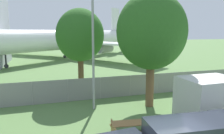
# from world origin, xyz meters

# --- Properties ---
(perimeter_fence) EXTENTS (56.07, 0.07, 1.74)m
(perimeter_fence) POSITION_xyz_m (0.00, 10.51, 0.87)
(perimeter_fence) COLOR gray
(perimeter_fence) RESTS_ON ground
(airplane) EXTENTS (37.42, 32.03, 11.11)m
(airplane) POSITION_xyz_m (0.24, 36.94, 3.74)
(airplane) COLOR white
(airplane) RESTS_ON ground
(portable_cabin) EXTENTS (3.26, 2.47, 2.68)m
(portable_cabin) POSITION_xyz_m (4.84, 4.10, 1.34)
(portable_cabin) COLOR silver
(portable_cabin) RESTS_ON ground
(picnic_bench_near_cabin) EXTENTS (2.15, 1.66, 0.76)m
(picnic_bench_near_cabin) POSITION_xyz_m (-0.11, 3.82, 0.48)
(picnic_bench_near_cabin) COLOR olive
(picnic_bench_near_cabin) RESTS_ON ground
(tree_left_of_cabin) EXTENTS (4.18, 4.18, 7.30)m
(tree_left_of_cabin) POSITION_xyz_m (-1.05, 13.32, 4.96)
(tree_left_of_cabin) COLOR brown
(tree_left_of_cabin) RESTS_ON ground
(tree_behind_benches) EXTENTS (4.80, 4.80, 7.97)m
(tree_behind_benches) POSITION_xyz_m (2.94, 7.76, 5.29)
(tree_behind_benches) COLOR brown
(tree_behind_benches) RESTS_ON ground
(light_mast) EXTENTS (0.44, 0.44, 8.65)m
(light_mast) POSITION_xyz_m (-1.00, 8.35, 5.21)
(light_mast) COLOR #99999E
(light_mast) RESTS_ON ground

